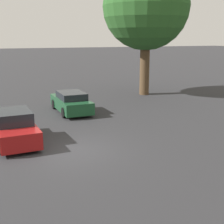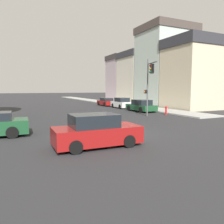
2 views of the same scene
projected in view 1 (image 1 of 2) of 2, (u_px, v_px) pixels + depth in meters
ground_plane at (73, 150)px, 14.24m from camera, size 300.00×300.00×0.00m
street_tree at (146, 6)px, 26.56m from camera, size 7.47×7.47×11.39m
crossing_car_0 at (15, 128)px, 15.14m from camera, size 4.16×1.93×1.57m
crossing_car_1 at (71, 102)px, 21.42m from camera, size 4.66×2.11×1.42m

